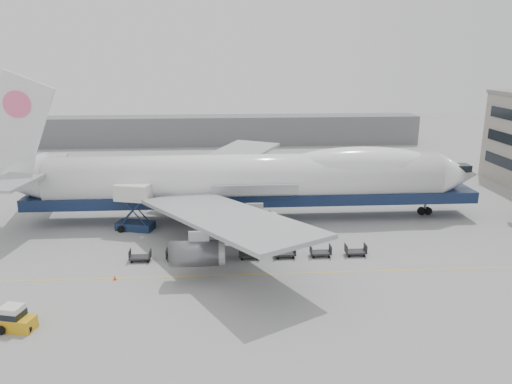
{
  "coord_description": "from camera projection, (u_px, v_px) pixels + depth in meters",
  "views": [
    {
      "loc": [
        -2.98,
        -52.7,
        21.83
      ],
      "look_at": [
        0.93,
        6.0,
        5.42
      ],
      "focal_mm": 35.0,
      "sensor_mm": 36.0,
      "label": 1
    }
  ],
  "objects": [
    {
      "name": "hangar",
      "position": [
        194.0,
        131.0,
        122.4
      ],
      "size": [
        110.0,
        8.0,
        7.0
      ],
      "primitive_type": "cube",
      "color": "slate",
      "rests_on": "ground"
    },
    {
      "name": "dolly_0",
      "position": [
        140.0,
        256.0,
        54.13
      ],
      "size": [
        2.3,
        1.35,
        1.3
      ],
      "color": "#2D2D30",
      "rests_on": "ground"
    },
    {
      "name": "dolly_5",
      "position": [
        321.0,
        252.0,
        55.4
      ],
      "size": [
        2.3,
        1.35,
        1.3
      ],
      "color": "#2D2D30",
      "rests_on": "ground"
    },
    {
      "name": "dolly_3",
      "position": [
        249.0,
        254.0,
        54.89
      ],
      "size": [
        2.3,
        1.35,
        1.3
      ],
      "color": "#2D2D30",
      "rests_on": "ground"
    },
    {
      "name": "airliner",
      "position": [
        251.0,
        179.0,
        66.77
      ],
      "size": [
        67.0,
        55.3,
        19.98
      ],
      "color": "white",
      "rests_on": "ground"
    },
    {
      "name": "apron_line",
      "position": [
        255.0,
        275.0,
        50.94
      ],
      "size": [
        60.0,
        0.15,
        0.01
      ],
      "primitive_type": "cube",
      "color": "gold",
      "rests_on": "ground"
    },
    {
      "name": "dolly_1",
      "position": [
        177.0,
        256.0,
        54.39
      ],
      "size": [
        2.3,
        1.35,
        1.3
      ],
      "color": "#2D2D30",
      "rests_on": "ground"
    },
    {
      "name": "traffic_cone",
      "position": [
        115.0,
        278.0,
        49.69
      ],
      "size": [
        0.34,
        0.34,
        0.5
      ],
      "rotation": [
        0.0,
        0.0,
        0.31
      ],
      "color": "#E7440C",
      "rests_on": "ground"
    },
    {
      "name": "baggage_tug",
      "position": [
        15.0,
        319.0,
        40.6
      ],
      "size": [
        3.15,
        2.19,
        2.09
      ],
      "rotation": [
        0.0,
        0.0,
        -0.25
      ],
      "color": "gold",
      "rests_on": "ground"
    },
    {
      "name": "ground",
      "position": [
        251.0,
        252.0,
        56.71
      ],
      "size": [
        260.0,
        260.0,
        0.0
      ],
      "primitive_type": "plane",
      "color": "gray",
      "rests_on": "ground"
    },
    {
      "name": "dolly_4",
      "position": [
        285.0,
        253.0,
        55.15
      ],
      "size": [
        2.3,
        1.35,
        1.3
      ],
      "color": "#2D2D30",
      "rests_on": "ground"
    },
    {
      "name": "dolly_6",
      "position": [
        356.0,
        251.0,
        55.66
      ],
      "size": [
        2.3,
        1.35,
        1.3
      ],
      "color": "#2D2D30",
      "rests_on": "ground"
    },
    {
      "name": "dolly_2",
      "position": [
        213.0,
        255.0,
        54.64
      ],
      "size": [
        2.3,
        1.35,
        1.3
      ],
      "color": "#2D2D30",
      "rests_on": "ground"
    },
    {
      "name": "catering_truck",
      "position": [
        134.0,
        204.0,
        63.05
      ],
      "size": [
        5.11,
        4.09,
        6.03
      ],
      "rotation": [
        0.0,
        0.0,
        -0.28
      ],
      "color": "#172847",
      "rests_on": "ground"
    }
  ]
}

